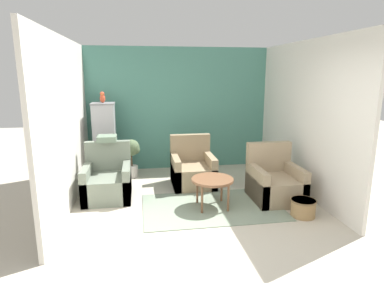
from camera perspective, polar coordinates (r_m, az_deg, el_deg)
name	(u,v)px	position (r m, az deg, el deg)	size (l,w,h in m)	color
ground_plane	(216,249)	(4.13, 4.22, -18.19)	(20.00, 20.00, 0.00)	beige
wall_back_accent	(179,109)	(7.14, -2.37, 6.24)	(4.06, 0.06, 2.66)	#4C897A
wall_left	(66,124)	(5.41, -21.43, 3.38)	(0.06, 3.57, 2.66)	silver
wall_right	(304,118)	(6.01, 19.23, 4.38)	(0.06, 3.57, 2.66)	silver
area_rug	(212,207)	(5.25, 3.59, -11.10)	(2.20, 1.38, 0.01)	gray
coffee_table	(212,181)	(5.09, 3.65, -6.65)	(0.66, 0.66, 0.48)	brown
armchair_left	(108,181)	(5.72, -14.77, -6.46)	(0.78, 0.85, 0.93)	slate
armchair_right	(274,183)	(5.64, 14.45, -6.73)	(0.78, 0.85, 0.93)	#9E896B
armchair_middle	(193,170)	(6.15, 0.10, -4.71)	(0.78, 0.85, 0.93)	#8E7A5B
birdcage	(105,142)	(6.71, -15.19, 0.40)	(0.50, 0.50, 1.54)	slate
parrot	(102,98)	(6.59, -15.63, 7.96)	(0.10, 0.19, 0.22)	#D14C2D
potted_plant	(131,153)	(6.66, -10.75, -1.61)	(0.37, 0.33, 0.79)	beige
wicker_basket	(303,207)	(5.16, 19.15, -10.59)	(0.37, 0.37, 0.26)	#A37F51
throw_pillow	(107,138)	(5.84, -14.87, 0.97)	(0.32, 0.32, 0.10)	slate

